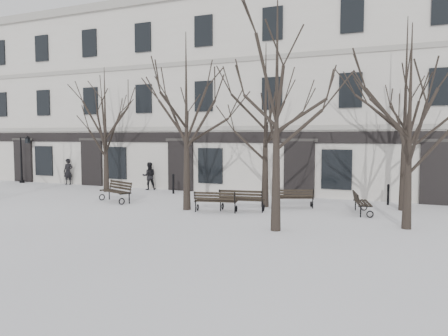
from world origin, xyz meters
The scene contains 18 objects.
ground centered at (0.00, 0.00, 0.00)m, with size 100.00×100.00×0.00m, color white.
building centered at (0.00, 12.96, 5.52)m, with size 40.40×10.20×11.40m.
tree_1 centered at (0.02, 2.16, 4.70)m, with size 5.27×5.27×7.52m.
tree_2 centered at (4.75, -0.35, 4.98)m, with size 5.58×5.58×7.97m.
tree_3 centered at (8.76, 1.72, 4.32)m, with size 4.84×4.84×6.91m.
tree_4 centered at (-7.14, 5.76, 4.39)m, with size 4.92×4.92×7.02m.
tree_5 centered at (2.86, 4.25, 4.52)m, with size 5.06×5.06×7.23m.
tree_6 centered at (8.54, 5.70, 5.08)m, with size 5.69×5.69×8.12m.
bench_1 centered at (1.43, 2.06, 0.48)m, with size 1.85×0.99×0.89m.
bench_2 centered at (2.36, 2.67, 0.51)m, with size 1.95×0.98×0.94m.
bench_3 centered at (-4.15, 2.78, 0.55)m, with size 2.08×1.43×1.00m.
bench_4 centered at (4.14, 4.39, 0.47)m, with size 1.80×1.25×0.87m.
bench_5 centered at (7.00, 4.09, 0.48)m, with size 1.02×1.85×0.89m.
lamp_post centered at (-15.29, 7.32, 1.85)m, with size 1.00×0.37×3.19m.
bollard_a centered at (-3.16, 6.48, 0.59)m, with size 0.14×0.14×1.10m.
bollard_b centered at (7.89, 6.96, 0.52)m, with size 0.13×0.13×0.98m.
pedestrian_a centered at (-11.78, 7.70, 0.00)m, with size 0.62×0.41×1.71m, color black.
pedestrian_b centered at (-5.38, 7.48, 0.00)m, with size 0.79×0.62×1.63m, color black.
Camera 1 is at (8.93, -14.26, 3.15)m, focal length 35.00 mm.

